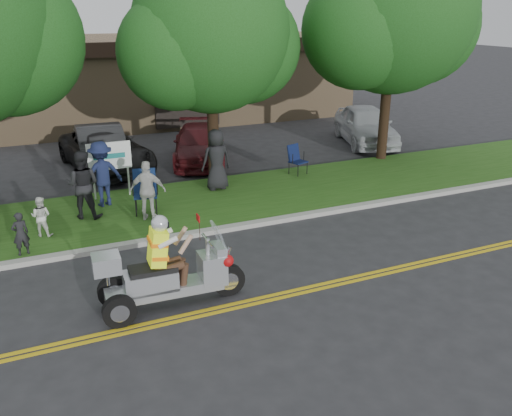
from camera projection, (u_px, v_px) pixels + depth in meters
name	position (u px, v px, depth m)	size (l,w,h in m)	color
ground	(307.00, 277.00, 11.51)	(120.00, 120.00, 0.00)	#28282B
centerline_near	(321.00, 289.00, 11.01)	(60.00, 0.10, 0.01)	gold
centerline_far	(317.00, 285.00, 11.15)	(60.00, 0.10, 0.01)	gold
curb	(250.00, 225.00, 14.10)	(60.00, 0.25, 0.12)	#A8A89E
grass_verge	(222.00, 199.00, 15.94)	(60.00, 4.00, 0.10)	#244F15
commercial_building	(163.00, 77.00, 27.82)	(18.00, 8.20, 4.00)	#9E7F5B
tree_mid	(212.00, 40.00, 16.36)	(5.88, 4.80, 7.05)	#332114
tree_right	(393.00, 18.00, 18.46)	(6.86, 5.60, 8.07)	#332114
business_sign	(109.00, 159.00, 15.62)	(1.25, 0.06, 1.75)	silver
trike_scooter	(165.00, 276.00, 10.15)	(2.86, 0.97, 1.87)	black
lawn_chair_a	(145.00, 188.00, 14.68)	(0.74, 0.76, 1.17)	black
lawn_chair_b	(296.00, 157.00, 18.09)	(0.66, 0.67, 0.98)	black
spectator_adult_mid	(83.00, 185.00, 14.17)	(0.88, 0.69, 1.82)	black
spectator_adult_right	(148.00, 191.00, 14.06)	(0.93, 0.39, 1.59)	beige
spectator_chair_a	(102.00, 174.00, 15.05)	(1.18, 0.68, 1.83)	#1A2249
spectator_chair_b	(217.00, 160.00, 16.39)	(0.91, 0.59, 1.87)	black
child_left	(20.00, 234.00, 12.13)	(0.37, 0.24, 1.02)	black
child_right	(41.00, 216.00, 13.15)	(0.48, 0.38, 1.00)	white
parked_car_left	(102.00, 148.00, 19.00)	(1.55, 4.45, 1.47)	#2A2A2C
parked_car_mid	(106.00, 151.00, 18.80)	(2.27, 4.93, 1.37)	black
parked_car_right	(199.00, 144.00, 19.86)	(1.80, 4.43, 1.28)	#501216
parked_car_far_right	(366.00, 125.00, 22.42)	(1.86, 4.63, 1.58)	silver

